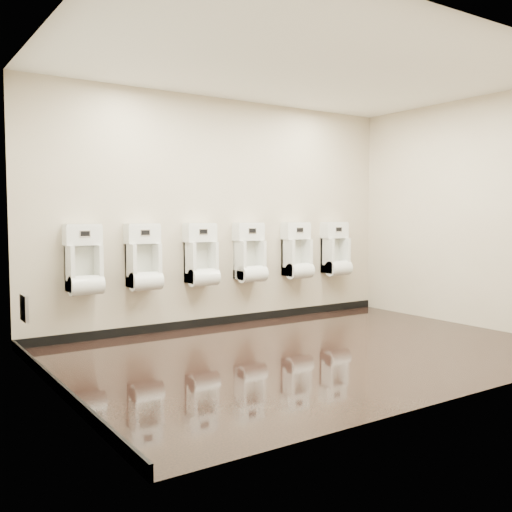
{
  "coord_description": "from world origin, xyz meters",
  "views": [
    {
      "loc": [
        -3.61,
        -4.38,
        1.36
      ],
      "look_at": [
        -0.31,
        0.55,
        0.94
      ],
      "focal_mm": 40.0,
      "sensor_mm": 36.0,
      "label": 1
    }
  ],
  "objects_px": {
    "access_panel": "(24,308)",
    "urinal_4": "(297,255)",
    "urinal_0": "(84,265)",
    "urinal_1": "(144,262)",
    "urinal_2": "(201,259)",
    "urinal_5": "(336,253)",
    "urinal_3": "(250,257)"
  },
  "relations": [
    {
      "from": "urinal_1",
      "to": "urinal_2",
      "type": "xyz_separation_m",
      "value": [
        0.73,
        0.0,
        0.0
      ]
    },
    {
      "from": "urinal_1",
      "to": "urinal_5",
      "type": "xyz_separation_m",
      "value": [
        2.86,
        0.0,
        0.0
      ]
    },
    {
      "from": "urinal_0",
      "to": "urinal_5",
      "type": "relative_size",
      "value": 1.0
    },
    {
      "from": "urinal_2",
      "to": "urinal_0",
      "type": "bearing_deg",
      "value": 180.0
    },
    {
      "from": "urinal_4",
      "to": "urinal_0",
      "type": "bearing_deg",
      "value": 180.0
    },
    {
      "from": "access_panel",
      "to": "urinal_1",
      "type": "xyz_separation_m",
      "value": [
        1.37,
        0.42,
        0.34
      ]
    },
    {
      "from": "urinal_4",
      "to": "urinal_5",
      "type": "height_order",
      "value": "same"
    },
    {
      "from": "urinal_0",
      "to": "urinal_1",
      "type": "bearing_deg",
      "value": 0.0
    },
    {
      "from": "urinal_2",
      "to": "urinal_3",
      "type": "relative_size",
      "value": 1.0
    },
    {
      "from": "access_panel",
      "to": "urinal_0",
      "type": "xyz_separation_m",
      "value": [
        0.7,
        0.42,
        0.34
      ]
    },
    {
      "from": "urinal_1",
      "to": "urinal_4",
      "type": "xyz_separation_m",
      "value": [
        2.18,
        0.0,
        0.0
      ]
    },
    {
      "from": "access_panel",
      "to": "urinal_2",
      "type": "xyz_separation_m",
      "value": [
        2.1,
        0.42,
        0.34
      ]
    },
    {
      "from": "urinal_2",
      "to": "urinal_5",
      "type": "xyz_separation_m",
      "value": [
        2.13,
        0.0,
        0.0
      ]
    },
    {
      "from": "urinal_3",
      "to": "urinal_0",
      "type": "bearing_deg",
      "value": 180.0
    },
    {
      "from": "urinal_3",
      "to": "urinal_5",
      "type": "xyz_separation_m",
      "value": [
        1.44,
        0.0,
        0.0
      ]
    },
    {
      "from": "access_panel",
      "to": "urinal_4",
      "type": "relative_size",
      "value": 0.34
    },
    {
      "from": "urinal_0",
      "to": "urinal_3",
      "type": "bearing_deg",
      "value": 0.0
    },
    {
      "from": "access_panel",
      "to": "urinal_5",
      "type": "distance_m",
      "value": 4.27
    },
    {
      "from": "urinal_5",
      "to": "urinal_1",
      "type": "bearing_deg",
      "value": 180.0
    },
    {
      "from": "urinal_3",
      "to": "urinal_4",
      "type": "relative_size",
      "value": 1.0
    },
    {
      "from": "urinal_0",
      "to": "urinal_3",
      "type": "xyz_separation_m",
      "value": [
        2.1,
        0.0,
        0.0
      ]
    },
    {
      "from": "urinal_0",
      "to": "urinal_5",
      "type": "bearing_deg",
      "value": 0.0
    },
    {
      "from": "urinal_0",
      "to": "urinal_5",
      "type": "height_order",
      "value": "same"
    },
    {
      "from": "access_panel",
      "to": "urinal_2",
      "type": "relative_size",
      "value": 0.34
    },
    {
      "from": "urinal_2",
      "to": "urinal_4",
      "type": "distance_m",
      "value": 1.45
    },
    {
      "from": "urinal_0",
      "to": "urinal_1",
      "type": "xyz_separation_m",
      "value": [
        0.67,
        0.0,
        0.0
      ]
    },
    {
      "from": "urinal_0",
      "to": "urinal_2",
      "type": "bearing_deg",
      "value": 0.0
    },
    {
      "from": "access_panel",
      "to": "urinal_0",
      "type": "distance_m",
      "value": 0.88
    },
    {
      "from": "urinal_0",
      "to": "urinal_2",
      "type": "relative_size",
      "value": 1.0
    },
    {
      "from": "urinal_3",
      "to": "urinal_4",
      "type": "height_order",
      "value": "same"
    },
    {
      "from": "urinal_1",
      "to": "urinal_2",
      "type": "height_order",
      "value": "same"
    },
    {
      "from": "access_panel",
      "to": "urinal_5",
      "type": "relative_size",
      "value": 0.34
    }
  ]
}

